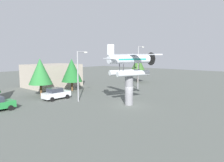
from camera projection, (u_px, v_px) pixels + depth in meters
ground_plane at (129, 105)px, 28.29m from camera, size 140.00×140.00×0.00m
display_pedestal at (129, 90)px, 28.04m from camera, size 1.10×1.10×3.99m
floatplane_monument at (130, 63)px, 27.64m from camera, size 7.20×10.15×4.00m
car_mid_silver at (56, 94)px, 31.66m from camera, size 4.20×2.02×1.76m
streetlight_primary at (79, 72)px, 29.83m from camera, size 1.84×0.28×7.22m
streetlight_secondary at (139, 64)px, 41.02m from camera, size 1.84×0.28×8.37m
storefront_building at (52, 75)px, 44.21m from camera, size 10.22×7.93×4.70m
tree_east at (40, 71)px, 33.73m from camera, size 3.74×3.74×6.13m
tree_center_back at (72, 70)px, 38.68m from camera, size 3.82×3.82×6.00m
tree_far_east at (138, 65)px, 50.85m from camera, size 4.08×4.08×6.60m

